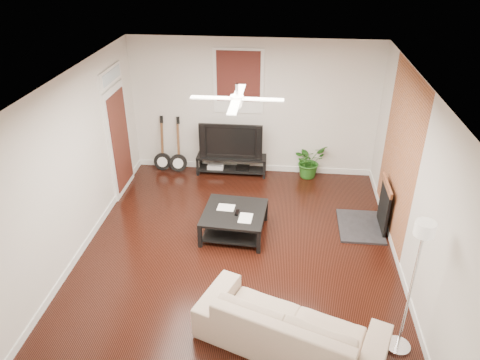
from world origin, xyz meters
name	(u,v)px	position (x,y,z in m)	size (l,w,h in m)	color
room	(237,178)	(0.00, 0.00, 1.40)	(5.01, 6.01, 2.81)	black
brick_accent	(399,156)	(2.49, 1.00, 1.40)	(0.02, 2.20, 2.80)	#AB6037
fireplace	(372,205)	(2.20, 1.00, 0.46)	(0.80, 1.10, 0.92)	black
window_back	(238,81)	(-0.30, 2.97, 1.95)	(1.00, 0.06, 1.30)	#3E1110
door_left	(118,131)	(-2.46, 1.90, 1.25)	(0.08, 1.00, 2.50)	white
tv_stand	(232,165)	(-0.43, 2.78, 0.20)	(1.45, 0.39, 0.41)	black
tv	(231,139)	(-0.43, 2.80, 0.78)	(1.30, 0.17, 0.75)	black
coffee_table	(234,222)	(-0.12, 0.61, 0.22)	(1.03, 1.03, 0.43)	black
sofa	(290,325)	(0.84, -1.72, 0.33)	(2.29, 0.90, 0.67)	#C4B293
floor_lamp	(411,290)	(2.19, -1.62, 0.94)	(0.31, 0.31, 1.87)	white
potted_plant	(309,161)	(1.19, 2.82, 0.36)	(0.64, 0.56, 0.72)	#25601B
guitar_left	(161,145)	(-1.91, 2.75, 0.60)	(0.37, 0.26, 1.20)	black
guitar_right	(177,146)	(-1.56, 2.72, 0.60)	(0.37, 0.26, 1.20)	black
ceiling_fan	(237,99)	(0.00, 0.00, 2.60)	(1.24, 1.24, 0.32)	white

